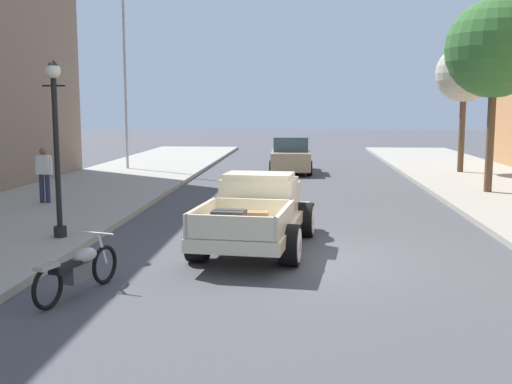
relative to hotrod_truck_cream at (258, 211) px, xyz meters
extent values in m
plane|color=#47474C|center=(0.86, -1.18, -0.75)|extent=(140.00, 140.00, 0.00)
cube|color=beige|center=(-0.03, -0.24, -0.21)|extent=(2.31, 5.07, 0.24)
cube|color=beige|center=(0.01, 0.11, 0.31)|extent=(1.68, 1.27, 0.80)
cube|color=beige|center=(0.01, 0.06, 0.77)|extent=(1.53, 1.09, 0.12)
cube|color=#3D4C5B|center=(0.08, 0.67, 0.47)|extent=(1.32, 0.19, 0.44)
cube|color=beige|center=(0.16, 1.40, 0.17)|extent=(1.48, 1.64, 0.52)
cube|color=silver|center=(0.25, 2.19, 0.15)|extent=(0.69, 0.18, 0.47)
cube|color=beige|center=(-0.19, -1.63, -0.07)|extent=(1.92, 2.28, 0.04)
cube|color=beige|center=(-0.99, -1.54, 0.15)|extent=(0.32, 2.10, 0.44)
cube|color=beige|center=(0.62, -1.73, 0.15)|extent=(0.32, 2.10, 0.44)
cube|color=beige|center=(-0.30, -2.64, 0.15)|extent=(1.62, 0.26, 0.44)
cube|color=beige|center=(-0.07, -0.63, 0.15)|extent=(1.62, 0.26, 0.44)
cylinder|color=black|center=(-0.76, 1.20, -0.35)|extent=(0.45, 0.84, 0.80)
cylinder|color=silver|center=(-0.95, 1.22, -0.35)|extent=(0.09, 0.65, 0.66)
cylinder|color=silver|center=(-0.96, 1.22, -0.35)|extent=(0.05, 0.24, 0.24)
cylinder|color=black|center=(1.02, 0.99, -0.35)|extent=(0.45, 0.84, 0.80)
cylinder|color=silver|center=(1.20, 0.97, -0.35)|extent=(0.09, 0.65, 0.66)
cylinder|color=silver|center=(1.21, 0.97, -0.35)|extent=(0.05, 0.24, 0.24)
cylinder|color=black|center=(-1.07, -1.48, -0.35)|extent=(0.45, 0.84, 0.80)
cylinder|color=silver|center=(-1.26, -1.46, -0.35)|extent=(0.09, 0.65, 0.66)
cylinder|color=silver|center=(-1.27, -1.46, -0.35)|extent=(0.05, 0.24, 0.24)
cylinder|color=black|center=(0.71, -1.68, -0.35)|extent=(0.45, 0.84, 0.80)
cylinder|color=silver|center=(0.90, -1.70, -0.35)|extent=(0.09, 0.65, 0.66)
cylinder|color=silver|center=(0.91, -1.71, -0.35)|extent=(0.05, 0.24, 0.24)
cube|color=#2D2D33|center=(-0.40, -1.96, 0.15)|extent=(0.65, 0.51, 0.40)
cube|color=#3D2D1E|center=(-0.40, -1.96, 0.15)|extent=(0.62, 0.12, 0.42)
cube|color=olive|center=(0.07, -1.36, 0.09)|extent=(0.44, 0.32, 0.28)
torus|color=black|center=(-2.40, -3.12, -0.42)|extent=(0.26, 0.66, 0.67)
torus|color=black|center=(-2.82, -4.51, -0.42)|extent=(0.26, 0.66, 0.67)
cube|color=#4C4C51|center=(-2.62, -3.87, -0.37)|extent=(0.36, 0.49, 0.28)
ellipsoid|color=gray|center=(-2.55, -3.63, -0.14)|extent=(0.40, 0.57, 0.24)
cube|color=black|center=(-2.69, -4.11, -0.22)|extent=(0.37, 0.60, 0.10)
cylinder|color=silver|center=(-2.42, -3.18, -0.12)|extent=(0.12, 0.26, 0.58)
cylinder|color=silver|center=(-2.45, -3.30, 0.16)|extent=(0.60, 0.21, 0.04)
cube|color=gray|center=(-2.82, -4.51, -0.10)|extent=(0.29, 0.43, 0.06)
cube|color=tan|center=(0.41, 15.12, -0.14)|extent=(1.81, 4.33, 0.80)
cube|color=#384C5B|center=(0.41, 14.97, 0.58)|extent=(1.56, 2.03, 0.64)
cylinder|color=black|center=(-0.44, 16.39, -0.42)|extent=(0.23, 0.66, 0.66)
cylinder|color=black|center=(1.21, 16.43, -0.42)|extent=(0.23, 0.66, 0.66)
cylinder|color=black|center=(-0.39, 13.81, -0.42)|extent=(0.23, 0.66, 0.66)
cylinder|color=black|center=(1.26, 13.85, -0.42)|extent=(0.23, 0.66, 0.66)
cylinder|color=#232847|center=(-6.80, 4.58, -0.17)|extent=(0.14, 0.14, 0.86)
cylinder|color=#232847|center=(-6.62, 4.58, -0.17)|extent=(0.14, 0.14, 0.86)
cube|color=silver|center=(-6.71, 4.58, 0.54)|extent=(0.36, 0.22, 0.56)
cylinder|color=silver|center=(-6.93, 4.58, 0.51)|extent=(0.09, 0.09, 0.54)
cylinder|color=silver|center=(-6.49, 4.58, 0.51)|extent=(0.09, 0.09, 0.54)
sphere|color=brown|center=(-6.71, 4.58, 0.94)|extent=(0.22, 0.22, 0.22)
cylinder|color=black|center=(-4.37, -0.15, -0.48)|extent=(0.28, 0.28, 0.24)
cylinder|color=black|center=(-4.37, -0.15, 1.24)|extent=(0.12, 0.12, 3.20)
cylinder|color=black|center=(-4.37, -0.15, 2.69)|extent=(0.50, 0.04, 0.04)
sphere|color=silver|center=(-4.37, -0.15, 3.00)|extent=(0.32, 0.32, 0.32)
cone|color=black|center=(-4.37, -0.15, 3.18)|extent=(0.24, 0.24, 0.14)
cylinder|color=#B2B2B7|center=(-7.17, 14.99, 3.90)|extent=(0.12, 0.12, 9.00)
cylinder|color=brown|center=(7.19, 8.05, 1.16)|extent=(0.26, 0.26, 3.53)
sphere|color=#33662D|center=(7.19, 8.05, 4.13)|extent=(3.21, 3.21, 3.21)
cylinder|color=brown|center=(7.88, 14.55, 1.07)|extent=(0.26, 0.26, 3.35)
sphere|color=#ADA893|center=(7.88, 14.55, 3.67)|extent=(2.45, 2.45, 2.45)
camera|label=1|loc=(0.93, -13.13, 2.24)|focal=43.38mm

